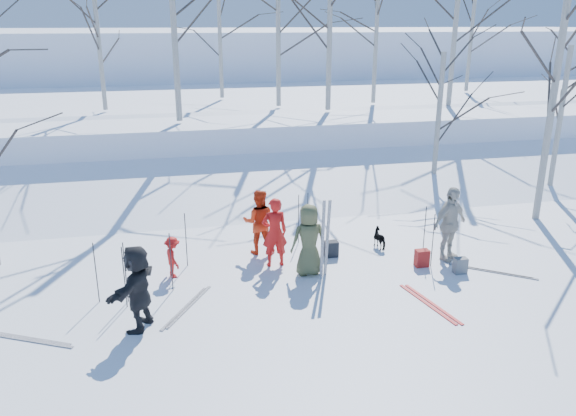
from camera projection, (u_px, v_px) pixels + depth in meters
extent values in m
plane|color=white|center=(302.00, 283.00, 12.68)|extent=(120.00, 120.00, 0.00)
cube|color=white|center=(253.00, 190.00, 19.11)|extent=(70.00, 9.49, 4.12)
cube|color=white|center=(221.00, 119.00, 28.11)|extent=(70.00, 18.00, 2.20)
cube|color=white|center=(194.00, 67.00, 47.24)|extent=(90.00, 30.00, 6.00)
imported|color=#454B2D|center=(309.00, 240.00, 12.88)|extent=(0.87, 0.60, 1.69)
imported|color=red|center=(275.00, 232.00, 13.34)|extent=(0.64, 0.43, 1.70)
imported|color=red|center=(259.00, 222.00, 14.09)|extent=(0.92, 0.78, 1.66)
imported|color=red|center=(173.00, 257.00, 12.84)|extent=(0.51, 0.70, 0.97)
imported|color=beige|center=(450.00, 224.00, 13.67)|extent=(1.18, 0.84, 1.86)
imported|color=black|center=(138.00, 288.00, 10.58)|extent=(1.13, 1.63, 1.70)
imported|color=black|center=(381.00, 238.00, 14.58)|extent=(0.39, 0.65, 0.52)
cube|color=silver|center=(323.00, 240.00, 12.63)|extent=(0.07, 0.16, 1.90)
cube|color=silver|center=(327.00, 238.00, 12.69)|extent=(0.10, 0.23, 1.89)
cylinder|color=black|center=(125.00, 273.00, 11.63)|extent=(0.02, 0.02, 1.34)
cylinder|color=black|center=(171.00, 262.00, 12.12)|extent=(0.02, 0.02, 1.34)
cylinder|color=black|center=(124.00, 277.00, 11.41)|extent=(0.02, 0.02, 1.34)
cylinder|color=black|center=(186.00, 240.00, 13.37)|extent=(0.02, 0.02, 1.34)
cylinder|color=black|center=(433.00, 240.00, 13.33)|extent=(0.02, 0.02, 1.34)
cylinder|color=black|center=(308.00, 217.00, 14.94)|extent=(0.02, 0.02, 1.34)
cylinder|color=black|center=(424.00, 232.00, 13.87)|extent=(0.02, 0.02, 1.34)
cylinder|color=black|center=(96.00, 273.00, 11.61)|extent=(0.02, 0.02, 1.34)
cylinder|color=black|center=(299.00, 219.00, 14.77)|extent=(0.02, 0.02, 1.34)
cube|color=maroon|center=(422.00, 258.00, 13.49)|extent=(0.32, 0.22, 0.42)
cube|color=#5B5F63|center=(460.00, 266.00, 13.12)|extent=(0.30, 0.20, 0.38)
cube|color=black|center=(331.00, 249.00, 14.06)|extent=(0.34, 0.24, 0.40)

